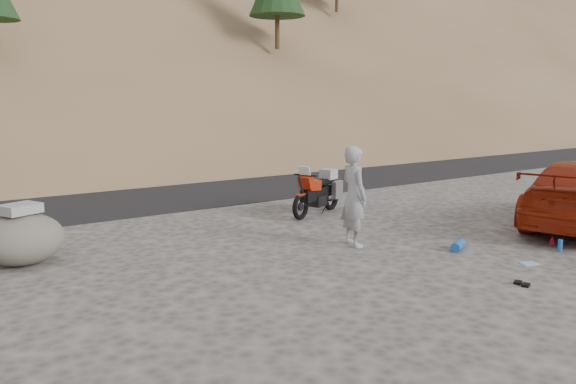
# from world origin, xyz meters

# --- Properties ---
(ground) EXTENTS (140.00, 140.00, 0.00)m
(ground) POSITION_xyz_m (0.00, 0.00, 0.00)
(ground) COLOR #484542
(ground) RESTS_ON ground
(road) EXTENTS (120.00, 7.00, 0.05)m
(road) POSITION_xyz_m (0.00, 9.00, 0.00)
(road) COLOR black
(road) RESTS_ON ground
(motorcycle) EXTENTS (1.98, 1.05, 1.25)m
(motorcycle) POSITION_xyz_m (1.44, 3.43, 0.53)
(motorcycle) COLOR black
(motorcycle) RESTS_ON ground
(man) EXTENTS (0.58, 0.77, 1.90)m
(man) POSITION_xyz_m (0.14, 0.70, 0.00)
(man) COLOR #939298
(man) RESTS_ON ground
(boulder) EXTENTS (1.54, 1.38, 1.05)m
(boulder) POSITION_xyz_m (-5.22, 2.92, 0.46)
(boulder) COLOR #545148
(boulder) RESTS_ON ground
(gear_blue_mat) EXTENTS (0.47, 0.34, 0.17)m
(gear_blue_mat) POSITION_xyz_m (1.50, -0.65, 0.09)
(gear_blue_mat) COLOR #1C57A8
(gear_blue_mat) RESTS_ON ground
(gear_bottle) EXTENTS (0.08, 0.08, 0.23)m
(gear_bottle) POSITION_xyz_m (2.93, -1.79, 0.11)
(gear_bottle) COLOR #1C57A8
(gear_bottle) RESTS_ON ground
(gear_funnel) EXTENTS (0.16, 0.16, 0.17)m
(gear_funnel) POSITION_xyz_m (3.34, -1.40, 0.08)
(gear_funnel) COLOR red
(gear_funnel) RESTS_ON ground
(gear_glove_a) EXTENTS (0.17, 0.15, 0.04)m
(gear_glove_a) POSITION_xyz_m (0.68, -2.41, 0.02)
(gear_glove_a) COLOR black
(gear_glove_a) RESTS_ON ground
(gear_glove_b) EXTENTS (0.16, 0.14, 0.04)m
(gear_glove_b) POSITION_xyz_m (0.66, -2.56, 0.02)
(gear_glove_b) COLOR black
(gear_glove_b) RESTS_ON ground
(gear_blue_cloth) EXTENTS (0.34, 0.29, 0.01)m
(gear_blue_cloth) POSITION_xyz_m (1.77, -1.92, 0.01)
(gear_blue_cloth) COLOR #82AAC9
(gear_blue_cloth) RESTS_ON ground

